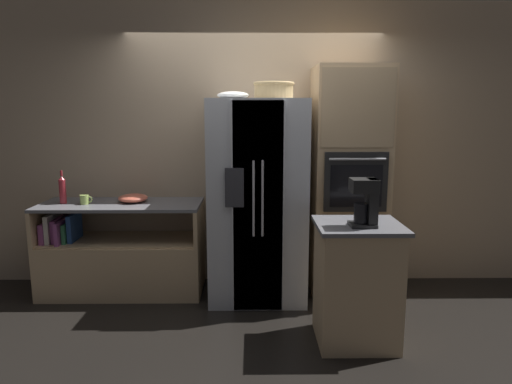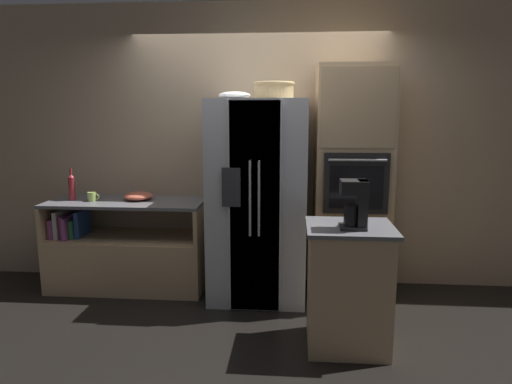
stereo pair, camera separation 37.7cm
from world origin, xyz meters
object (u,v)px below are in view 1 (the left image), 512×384
Objects in this scene: mixing_bowl at (133,198)px; fruit_bowl at (233,95)px; refrigerator at (257,200)px; wall_oven at (348,182)px; mug at (85,199)px; wicker_basket at (274,90)px; coffee_maker at (366,200)px; bottle_tall at (62,189)px.

fruit_bowl is at bearing -5.77° from mixing_bowl.
wall_oven is (0.87, 0.10, 0.15)m from refrigerator.
refrigerator is at bearing -1.71° from mug.
wicker_basket is 1.70m from mixing_bowl.
mixing_bowl is 2.28m from coffee_maker.
wicker_basket is 1.26× the size of fruit_bowl.
wall_oven is 6.80× the size of bottle_tall.
wall_oven is 18.59× the size of mug.
fruit_bowl is at bearing -1.13° from bottle_tall.
wicker_basket is 0.39m from fruit_bowl.
coffee_maker is at bearing -52.32° from refrigerator.
bottle_tall is at bearing 178.87° from fruit_bowl.
mixing_bowl is at bearing 173.11° from refrigerator.
refrigerator is 5.12× the size of wicker_basket.
mug is 0.33× the size of coffee_maker.
wicker_basket is 1.14× the size of bottle_tall.
bottle_tall is 0.66m from mixing_bowl.
mug is at bearing -7.79° from bottle_tall.
coffee_maker is at bearing -22.31° from bottle_tall.
bottle_tall is (-2.72, -0.02, -0.06)m from wall_oven.
wicker_basket is 1.29× the size of mixing_bowl.
coffee_maker is at bearing -46.45° from fruit_bowl.
fruit_bowl reaches higher than mixing_bowl.
wall_oven reaches higher than fruit_bowl.
refrigerator is at bearing -6.89° from mixing_bowl.
wicker_basket is (0.14, -0.07, 1.01)m from refrigerator.
mug is at bearing -178.90° from wall_oven.
wall_oven reaches higher than coffee_maker.
wall_oven reaches higher than mixing_bowl.
wicker_basket reaches higher than bottle_tall.
bottle_tall is at bearing 175.72° from wicker_basket.
mug is 2.62m from coffee_maker.
wall_oven is at bearing 0.39° from bottle_tall.
coffee_maker is (1.97, -1.14, 0.20)m from mixing_bowl.
fruit_bowl is (-0.22, 0.05, 0.97)m from refrigerator.
fruit_bowl is 2.49× the size of mug.
bottle_tall is 0.24m from mug.
coffee_maker is (2.40, -1.04, 0.19)m from mug.
wicker_basket reaches higher than coffee_maker.
wicker_basket is at bearing -9.12° from mixing_bowl.
bottle_tall is 2.73× the size of mug.
fruit_bowl is 1.85m from bottle_tall.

